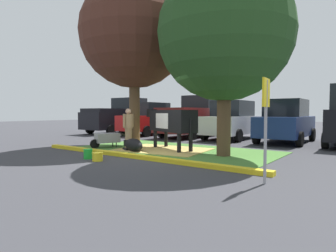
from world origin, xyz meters
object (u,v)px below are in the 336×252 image
(bucket_green, at_px, (88,154))
(pickup_truck_black, at_px, (121,117))
(calf_lying, at_px, (133,145))
(cow_holstein, at_px, (170,121))
(bucket_yellow, at_px, (98,156))
(sedan_red, at_px, (150,119))
(sedan_silver, at_px, (286,122))
(parking_sign, at_px, (266,110))
(pickup_truck_maroon, at_px, (195,117))
(person_handler, at_px, (128,127))
(wheelbarrow, at_px, (107,138))
(shade_tree_right, at_px, (225,34))
(hatchback_white, at_px, (233,120))
(shade_tree_left, at_px, (134,34))

(bucket_green, relative_size, pickup_truck_black, 0.06)
(calf_lying, height_order, bucket_green, calf_lying)
(cow_holstein, bearing_deg, calf_lying, -124.81)
(bucket_yellow, relative_size, sedan_red, 0.07)
(calf_lying, xyz_separation_m, sedan_silver, (3.57, 6.56, 0.75))
(parking_sign, height_order, sedan_silver, parking_sign)
(pickup_truck_black, relative_size, pickup_truck_maroon, 1.00)
(person_handler, xyz_separation_m, parking_sign, (6.03, -2.26, 0.64))
(parking_sign, xyz_separation_m, pickup_truck_maroon, (-6.95, 8.67, -0.36))
(cow_holstein, relative_size, pickup_truck_black, 0.55)
(wheelbarrow, xyz_separation_m, pickup_truck_maroon, (0.00, 6.70, 0.73))
(shade_tree_right, distance_m, sedan_red, 9.74)
(cow_holstein, height_order, hatchback_white, hatchback_white)
(bucket_green, relative_size, hatchback_white, 0.07)
(calf_lying, bearing_deg, bucket_yellow, -75.29)
(calf_lying, distance_m, hatchback_white, 6.77)
(person_handler, relative_size, bucket_yellow, 4.79)
(wheelbarrow, height_order, bucket_green, wheelbarrow)
(pickup_truck_black, xyz_separation_m, hatchback_white, (8.15, 0.29, -0.13))
(cow_holstein, bearing_deg, shade_tree_right, -4.42)
(sedan_silver, bearing_deg, hatchback_white, 177.60)
(shade_tree_right, bearing_deg, bucket_yellow, -129.71)
(cow_holstein, bearing_deg, bucket_yellow, -94.80)
(person_handler, xyz_separation_m, sedan_red, (-3.85, 5.82, 0.15))
(calf_lying, bearing_deg, person_handler, 146.53)
(shade_tree_left, distance_m, wheelbarrow, 4.46)
(person_handler, distance_m, parking_sign, 6.47)
(calf_lying, relative_size, pickup_truck_black, 0.24)
(pickup_truck_black, height_order, sedan_red, pickup_truck_black)
(person_handler, xyz_separation_m, pickup_truck_black, (-6.59, 5.91, 0.28))
(shade_tree_left, distance_m, sedan_silver, 7.97)
(cow_holstein, bearing_deg, pickup_truck_maroon, 113.14)
(shade_tree_right, relative_size, sedan_silver, 1.37)
(cow_holstein, xyz_separation_m, bucket_green, (-0.82, -3.14, -0.94))
(calf_lying, xyz_separation_m, parking_sign, (5.32, -1.79, 1.24))
(calf_lying, height_order, bucket_yellow, calf_lying)
(person_handler, height_order, bucket_yellow, person_handler)
(person_handler, xyz_separation_m, sedan_silver, (4.27, 6.09, 0.15))
(sedan_red, bearing_deg, bucket_yellow, -58.58)
(shade_tree_right, xyz_separation_m, pickup_truck_black, (-10.37, 5.39, -2.80))
(parking_sign, relative_size, bucket_green, 6.96)
(bucket_green, xyz_separation_m, sedan_red, (-4.55, 8.27, 0.83))
(calf_lying, xyz_separation_m, pickup_truck_black, (-7.30, 6.38, 0.88))
(pickup_truck_black, bearing_deg, hatchback_white, 2.04)
(shade_tree_left, xyz_separation_m, cow_holstein, (2.01, -0.17, -3.58))
(sedan_red, xyz_separation_m, hatchback_white, (5.41, 0.38, 0.00))
(sedan_red, bearing_deg, shade_tree_right, -34.75)
(calf_lying, relative_size, sedan_silver, 0.30)
(person_handler, height_order, hatchback_white, hatchback_white)
(pickup_truck_black, relative_size, sedan_silver, 1.23)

